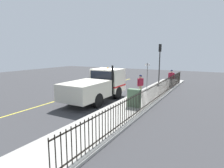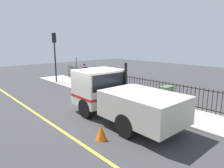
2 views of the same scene
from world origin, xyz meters
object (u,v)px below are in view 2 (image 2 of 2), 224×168
utility_cabinet (166,96)px  traffic_cone (101,132)px  work_truck (116,94)px  street_sign (77,70)px  traffic_light_near (55,48)px  worker_standing (116,82)px  pedestrian_distant (84,71)px

utility_cabinet → traffic_cone: utility_cabinet is taller
work_truck → street_sign: 6.48m
work_truck → street_sign: size_ratio=2.37×
work_truck → utility_cabinet: bearing=-12.6°
traffic_light_near → utility_cabinet: size_ratio=3.77×
work_truck → worker_standing: 3.48m
street_sign → worker_standing: bearing=-79.7°
worker_standing → work_truck: bearing=-19.0°
worker_standing → street_sign: 3.79m
traffic_cone → street_sign: (3.62, 7.46, 1.35)m
worker_standing → street_sign: street_sign is taller
work_truck → utility_cabinet: size_ratio=5.04×
pedestrian_distant → traffic_light_near: traffic_light_near is taller
pedestrian_distant → traffic_light_near: 3.36m
utility_cabinet → worker_standing: bearing=103.9°
pedestrian_distant → traffic_light_near: (-1.80, 1.95, 2.05)m
worker_standing → traffic_cone: worker_standing is taller
worker_standing → utility_cabinet: worker_standing is taller
traffic_light_near → traffic_cone: bearing=63.5°
traffic_light_near → street_sign: 4.12m
work_truck → traffic_light_near: size_ratio=1.34×
pedestrian_distant → street_sign: size_ratio=0.69×
work_truck → traffic_cone: (-1.91, -1.22, -0.94)m
pedestrian_distant → utility_cabinet: bearing=80.2°
worker_standing → street_sign: bearing=-145.5°
utility_cabinet → street_sign: bearing=102.0°
work_truck → pedestrian_distant: size_ratio=3.41×
pedestrian_distant → traffic_cone: (-5.58, -9.31, -0.87)m
work_truck → traffic_cone: bearing=-146.4°
pedestrian_distant → traffic_cone: bearing=52.3°
pedestrian_distant → traffic_cone: size_ratio=2.82×
traffic_light_near → street_sign: traffic_light_near is taller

